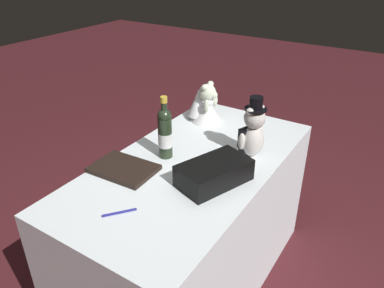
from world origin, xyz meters
TOP-DOWN VIEW (x-y plane):
  - ground_plane at (0.00, 0.00)m, footprint 12.00×12.00m
  - reception_table at (0.00, 0.00)m, footprint 1.41×0.73m
  - teddy_bear_groom at (-0.22, 0.20)m, footprint 0.15×0.15m
  - teddy_bear_bride at (-0.45, -0.20)m, footprint 0.19×0.22m
  - champagne_bottle at (0.02, -0.14)m, footprint 0.07×0.07m
  - signing_pen at (0.47, -0.03)m, footprint 0.12×0.09m
  - gift_case_black at (0.09, 0.17)m, footprint 0.36×0.28m
  - guestbook at (0.23, -0.23)m, footprint 0.22×0.30m

SIDE VIEW (x-z plane):
  - ground_plane at x=0.00m, z-range 0.00..0.00m
  - reception_table at x=0.00m, z-range 0.00..0.78m
  - signing_pen at x=0.47m, z-range 0.78..0.79m
  - guestbook at x=0.23m, z-range 0.78..0.80m
  - gift_case_black at x=0.09m, z-range 0.78..0.88m
  - teddy_bear_bride at x=-0.45m, z-range 0.76..0.99m
  - teddy_bear_groom at x=-0.22m, z-range 0.75..1.06m
  - champagne_bottle at x=0.02m, z-range 0.75..1.07m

